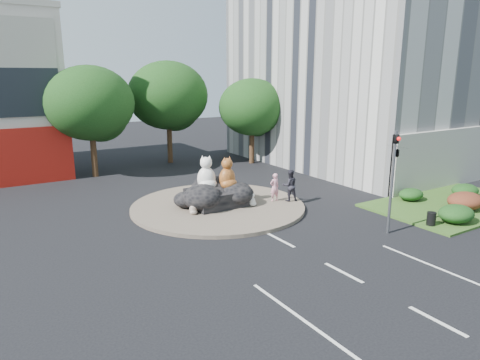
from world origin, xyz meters
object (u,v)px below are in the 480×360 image
(pedestrian_dark, at_px, (290,185))
(litter_bin, at_px, (431,219))
(kitten_calico, at_px, (193,207))
(cat_white, at_px, (206,173))
(kitten_white, at_px, (252,199))
(cat_tabby, at_px, (227,173))
(pedestrian_pink, at_px, (275,187))

(pedestrian_dark, bearing_deg, litter_bin, 136.39)
(kitten_calico, height_order, pedestrian_dark, pedestrian_dark)
(cat_white, distance_m, kitten_white, 3.04)
(cat_tabby, xyz_separation_m, kitten_white, (1.00, -1.13, -1.45))
(pedestrian_pink, bearing_deg, kitten_calico, -1.05)
(pedestrian_dark, distance_m, litter_bin, 7.87)
(cat_white, xyz_separation_m, litter_bin, (8.06, -8.93, -1.64))
(pedestrian_dark, bearing_deg, pedestrian_pink, -11.35)
(kitten_calico, bearing_deg, litter_bin, -0.52)
(kitten_white, relative_size, pedestrian_dark, 0.42)
(cat_tabby, distance_m, kitten_white, 2.10)
(cat_white, distance_m, litter_bin, 12.14)
(cat_tabby, distance_m, pedestrian_dark, 3.85)
(pedestrian_dark, xyz_separation_m, litter_bin, (3.50, -7.01, -0.69))
(cat_tabby, bearing_deg, pedestrian_pink, -29.41)
(pedestrian_pink, distance_m, litter_bin, 8.64)
(litter_bin, bearing_deg, cat_white, 132.06)
(pedestrian_dark, bearing_deg, cat_tabby, -2.97)
(kitten_calico, distance_m, litter_bin, 12.27)
(kitten_calico, bearing_deg, pedestrian_pink, 35.75)
(cat_white, relative_size, pedestrian_pink, 1.19)
(cat_tabby, bearing_deg, kitten_white, -57.90)
(cat_white, xyz_separation_m, kitten_white, (2.10, -1.60, -1.51))
(pedestrian_pink, xyz_separation_m, litter_bin, (4.27, -7.48, -0.58))
(cat_white, relative_size, kitten_white, 2.53)
(cat_tabby, xyz_separation_m, kitten_calico, (-2.56, -0.72, -1.45))
(pedestrian_pink, xyz_separation_m, pedestrian_dark, (0.77, -0.47, 0.10))
(cat_tabby, bearing_deg, litter_bin, -59.83)
(cat_tabby, xyz_separation_m, pedestrian_pink, (2.68, -0.98, -1.01))
(kitten_calico, distance_m, pedestrian_dark, 6.08)
(kitten_white, bearing_deg, pedestrian_pink, -33.18)
(pedestrian_pink, bearing_deg, cat_white, -19.15)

